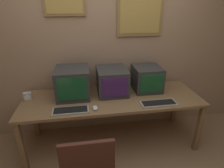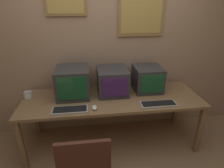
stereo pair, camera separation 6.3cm
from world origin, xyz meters
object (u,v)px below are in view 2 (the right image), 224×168
at_px(monitor_center, 112,81).
at_px(mouse_near_keyboard, 94,108).
at_px(keyboard_main, 70,110).
at_px(keyboard_side, 158,104).
at_px(monitor_left, 73,82).
at_px(monitor_right, 147,79).
at_px(desk_clock, 29,95).

relative_size(monitor_center, mouse_near_keyboard, 4.40).
xyz_separation_m(monitor_center, keyboard_main, (-0.54, -0.41, -0.16)).
bearing_deg(keyboard_side, keyboard_main, 179.80).
xyz_separation_m(monitor_left, mouse_near_keyboard, (0.25, -0.39, -0.17)).
relative_size(monitor_right, desk_clock, 3.72).
bearing_deg(monitor_right, keyboard_side, -88.28).
relative_size(keyboard_main, keyboard_side, 0.93).
distance_m(keyboard_side, mouse_near_keyboard, 0.77).
bearing_deg(desk_clock, monitor_left, 3.68).
distance_m(monitor_center, mouse_near_keyboard, 0.51).
height_order(monitor_right, keyboard_main, monitor_right).
height_order(keyboard_main, desk_clock, desk_clock).
xyz_separation_m(monitor_center, mouse_near_keyboard, (-0.27, -0.40, -0.15)).
bearing_deg(desk_clock, keyboard_side, -12.67).
relative_size(monitor_center, desk_clock, 4.19).
xyz_separation_m(mouse_near_keyboard, desk_clock, (-0.82, 0.35, 0.04)).
bearing_deg(mouse_near_keyboard, monitor_left, 123.18).
xyz_separation_m(keyboard_main, mouse_near_keyboard, (0.28, 0.00, 0.01)).
xyz_separation_m(monitor_left, keyboard_side, (1.02, -0.39, -0.18)).
bearing_deg(monitor_left, keyboard_main, -93.61).
height_order(monitor_right, mouse_near_keyboard, monitor_right).
distance_m(monitor_center, keyboard_side, 0.67).
distance_m(monitor_right, desk_clock, 1.59).
bearing_deg(monitor_left, monitor_right, 2.36).
relative_size(monitor_center, monitor_right, 1.13).
xyz_separation_m(keyboard_main, desk_clock, (-0.54, 0.35, 0.04)).
bearing_deg(monitor_center, keyboard_side, -39.13).
relative_size(monitor_right, keyboard_side, 0.91).
relative_size(mouse_near_keyboard, desk_clock, 0.95).
distance_m(monitor_left, monitor_right, 1.01).
bearing_deg(monitor_left, desk_clock, -176.32).
height_order(monitor_center, desk_clock, monitor_center).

